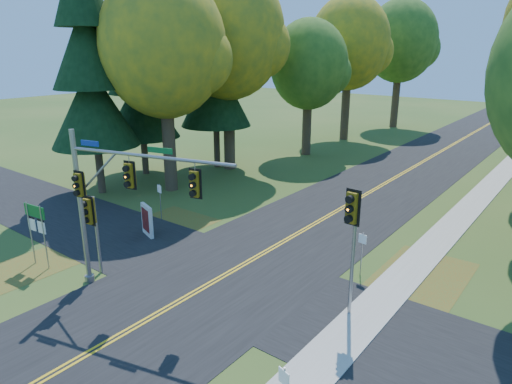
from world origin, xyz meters
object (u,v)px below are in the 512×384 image
Objects in this scene: traffic_mast at (113,193)px; route_sign_cluster at (36,223)px; east_signal_pole at (352,222)px; info_kiosk at (147,221)px.

route_sign_cluster is at bearing 176.00° from traffic_mast.
info_kiosk is at bearing -178.48° from east_signal_pole.
info_kiosk is (1.08, 5.18, -1.25)m from route_sign_cluster.
east_signal_pole is 13.73m from route_sign_cluster.
info_kiosk is at bearing 72.42° from route_sign_cluster.
east_signal_pole is 1.66× the size of route_sign_cluster.
traffic_mast reaches higher than east_signal_pole.
traffic_mast is at bearing -150.82° from east_signal_pole.
route_sign_cluster is at bearing -155.93° from east_signal_pole.
traffic_mast is at bearing -30.65° from info_kiosk.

